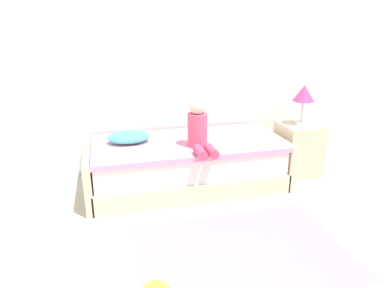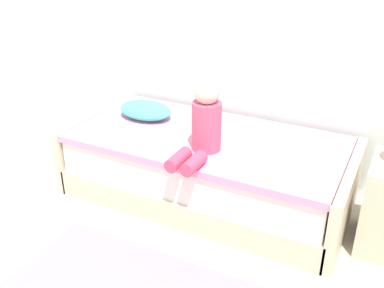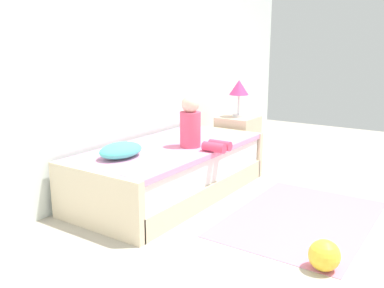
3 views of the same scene
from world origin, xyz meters
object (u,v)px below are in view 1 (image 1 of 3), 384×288
object	(u,v)px
nightstand	(298,149)
child_figure	(199,128)
table_lamp	(304,95)
pillow	(129,137)
bed	(186,163)

from	to	relation	value
nightstand	child_figure	distance (m)	1.35
nightstand	table_lamp	world-z (taller)	table_lamp
table_lamp	pillow	bearing A→B (deg)	176.31
table_lamp	child_figure	xyz separation A→B (m)	(-1.28, -0.20, -0.23)
table_lamp	pillow	size ratio (longest dim) A/B	1.02
bed	table_lamp	bearing A→B (deg)	-1.08
table_lamp	pillow	world-z (taller)	table_lamp
table_lamp	pillow	distance (m)	1.98
child_figure	pillow	size ratio (longest dim) A/B	1.16
bed	pillow	distance (m)	0.68
bed	nightstand	xyz separation A→B (m)	(1.35, -0.03, 0.05)
nightstand	pillow	size ratio (longest dim) A/B	1.36
child_figure	pillow	world-z (taller)	child_figure
bed	table_lamp	xyz separation A→B (m)	(1.35, -0.03, 0.69)
nightstand	pillow	xyz separation A→B (m)	(-1.94, 0.13, 0.26)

